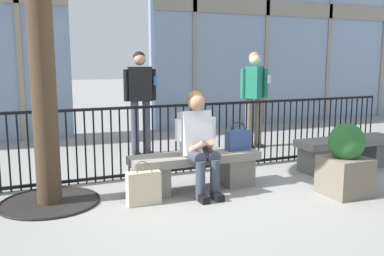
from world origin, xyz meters
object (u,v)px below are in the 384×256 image
object	(u,v)px
handbag_on_bench	(238,140)
bystander_further_back	(140,95)
stone_bench	(195,168)
stone_bench_far	(347,150)
planter	(345,162)
seated_person_with_phone	(199,139)
bystander_at_railing	(254,92)
shopping_bag	(144,187)

from	to	relation	value
handbag_on_bench	bystander_further_back	xyz separation A→B (m)	(-0.63, 2.19, 0.42)
stone_bench	stone_bench_far	size ratio (longest dim) A/B	1.00
handbag_on_bench	stone_bench_far	size ratio (longest dim) A/B	0.22
stone_bench	planter	bearing A→B (deg)	-29.28
seated_person_with_phone	bystander_further_back	xyz separation A→B (m)	(-0.03, 2.31, 0.35)
stone_bench_far	planter	distance (m)	1.30
stone_bench	handbag_on_bench	xyz separation A→B (m)	(0.58, -0.01, 0.31)
bystander_at_railing	shopping_bag	bearing A→B (deg)	-141.34
handbag_on_bench	bystander_further_back	distance (m)	2.31
bystander_at_railing	stone_bench_far	distance (m)	2.04
handbag_on_bench	planter	bearing A→B (deg)	-41.69
stone_bench	seated_person_with_phone	bearing A→B (deg)	-95.30
shopping_bag	planter	xyz separation A→B (m)	(2.27, -0.60, 0.20)
stone_bench	planter	size ratio (longest dim) A/B	1.88
bystander_at_railing	planter	distance (m)	2.88
seated_person_with_phone	bystander_further_back	distance (m)	2.33
seated_person_with_phone	handbag_on_bench	bearing A→B (deg)	11.34
handbag_on_bench	planter	world-z (taller)	planter
stone_bench_far	planter	size ratio (longest dim) A/B	1.88
shopping_bag	bystander_further_back	xyz separation A→B (m)	(0.68, 2.44, 0.81)
bystander_at_railing	planter	size ratio (longest dim) A/B	2.01
shopping_bag	bystander_at_railing	distance (m)	3.57
seated_person_with_phone	stone_bench	bearing A→B (deg)	84.70
stone_bench	seated_person_with_phone	distance (m)	0.40
stone_bench	bystander_further_back	xyz separation A→B (m)	(-0.05, 2.18, 0.73)
seated_person_with_phone	bystander_further_back	world-z (taller)	bystander_further_back
shopping_bag	planter	distance (m)	2.35
shopping_bag	stone_bench_far	xyz separation A→B (m)	(3.17, 0.33, 0.08)
bystander_further_back	planter	distance (m)	3.48
handbag_on_bench	bystander_further_back	size ratio (longest dim) A/B	0.21
handbag_on_bench	bystander_at_railing	world-z (taller)	bystander_at_railing
bystander_at_railing	bystander_further_back	distance (m)	2.05
stone_bench	seated_person_with_phone	world-z (taller)	seated_person_with_phone
bystander_at_railing	stone_bench	bearing A→B (deg)	-136.05
stone_bench	bystander_further_back	world-z (taller)	bystander_further_back
stone_bench	handbag_on_bench	world-z (taller)	handbag_on_bench
bystander_further_back	planter	xyz separation A→B (m)	(1.58, -3.04, -0.61)
bystander_further_back	seated_person_with_phone	bearing A→B (deg)	-89.15
handbag_on_bench	bystander_at_railing	size ratio (longest dim) A/B	0.21
handbag_on_bench	stone_bench_far	distance (m)	1.89
stone_bench_far	bystander_at_railing	bearing A→B (deg)	103.90
stone_bench	stone_bench_far	xyz separation A→B (m)	(2.44, 0.07, 0.00)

